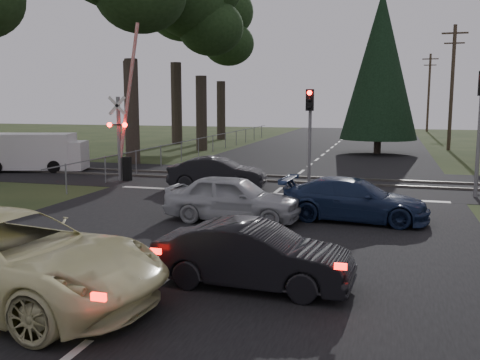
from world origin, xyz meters
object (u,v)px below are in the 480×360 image
(crossing_signal, at_px, (123,136))
(traffic_signal_center, at_px, (310,120))
(dark_hatchback, at_px, (254,256))
(utility_pole_far, at_px, (429,91))
(utility_pole_mid, at_px, (452,85))
(white_van, at_px, (38,152))
(cream_coupe, at_px, (6,259))
(blue_sedan, at_px, (354,200))
(silver_car, at_px, (233,198))
(dark_car_far, at_px, (217,173))

(crossing_signal, height_order, traffic_signal_center, crossing_signal)
(dark_hatchback, bearing_deg, utility_pole_far, -3.68)
(utility_pole_mid, xyz_separation_m, white_van, (-21.72, -18.28, -3.74))
(utility_pole_mid, height_order, dark_hatchback, utility_pole_mid)
(cream_coupe, distance_m, blue_sedan, 10.19)
(utility_pole_mid, height_order, utility_pole_far, same)
(utility_pole_far, relative_size, cream_coupe, 1.51)
(utility_pole_far, height_order, silver_car, utility_pole_far)
(utility_pole_far, distance_m, silver_car, 52.65)
(blue_sedan, bearing_deg, dark_hatchback, 171.16)
(silver_car, bearing_deg, dark_hatchback, -157.90)
(traffic_signal_center, height_order, utility_pole_mid, utility_pole_mid)
(silver_car, relative_size, dark_car_far, 1.04)
(crossing_signal, xyz_separation_m, white_van, (-5.95, 1.93, -1.07))
(cream_coupe, xyz_separation_m, dark_car_far, (-0.28, 13.01, -0.17))
(utility_pole_far, height_order, blue_sedan, utility_pole_far)
(silver_car, distance_m, blue_sedan, 3.69)
(dark_car_far, bearing_deg, blue_sedan, -132.80)
(utility_pole_far, bearing_deg, utility_pole_mid, -90.00)
(crossing_signal, distance_m, white_van, 6.34)
(traffic_signal_center, relative_size, silver_car, 0.99)
(utility_pole_mid, xyz_separation_m, blue_sedan, (-5.17, -25.70, -4.08))
(crossing_signal, height_order, utility_pole_far, utility_pole_far)
(utility_pole_far, relative_size, dark_car_far, 2.26)
(traffic_signal_center, bearing_deg, cream_coupe, -102.19)
(cream_coupe, distance_m, white_van, 19.38)
(cream_coupe, bearing_deg, dark_car_far, 6.58)
(dark_hatchback, height_order, dark_car_far, dark_car_far)
(traffic_signal_center, height_order, blue_sedan, traffic_signal_center)
(traffic_signal_center, bearing_deg, blue_sedan, -69.95)
(white_van, bearing_deg, utility_pole_mid, 23.15)
(utility_pole_far, distance_m, blue_sedan, 51.13)
(utility_pole_far, distance_m, cream_coupe, 60.33)
(utility_pole_mid, bearing_deg, crossing_signal, -127.97)
(dark_hatchback, bearing_deg, traffic_signal_center, 6.64)
(crossing_signal, relative_size, cream_coupe, 1.17)
(utility_pole_mid, xyz_separation_m, utility_pole_far, (0.00, 25.00, 0.00))
(cream_coupe, xyz_separation_m, white_van, (-11.00, 15.96, 0.16))
(cream_coupe, bearing_deg, traffic_signal_center, -6.83)
(traffic_signal_center, distance_m, dark_car_far, 4.53)
(utility_pole_far, bearing_deg, white_van, -116.65)
(cream_coupe, bearing_deg, utility_pole_far, -4.90)
(silver_car, distance_m, white_van, 15.54)
(traffic_signal_center, bearing_deg, crossing_signal, -173.85)
(utility_pole_mid, xyz_separation_m, dark_car_far, (-11.00, -21.23, -4.07))
(crossing_signal, distance_m, dark_hatchback, 15.13)
(traffic_signal_center, bearing_deg, white_van, 175.82)
(utility_pole_far, height_order, cream_coupe, utility_pole_far)
(utility_pole_mid, xyz_separation_m, dark_hatchback, (-6.67, -32.21, -4.09))
(traffic_signal_center, height_order, silver_car, traffic_signal_center)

